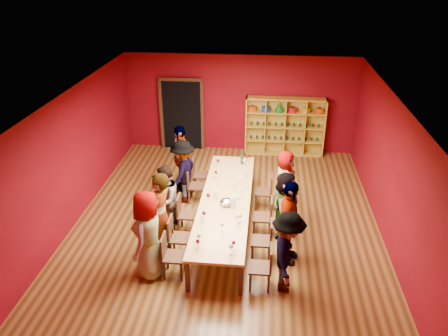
{
  "coord_description": "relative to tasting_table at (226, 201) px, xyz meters",
  "views": [
    {
      "loc": [
        0.81,
        -8.36,
        5.68
      ],
      "look_at": [
        -0.11,
        0.74,
        1.15
      ],
      "focal_mm": 35.0,
      "sensor_mm": 36.0,
      "label": 1
    }
  ],
  "objects": [
    {
      "name": "person_right_1",
      "position": [
        1.35,
        -1.06,
        0.2
      ],
      "size": [
        0.74,
        1.15,
        1.8
      ],
      "primitive_type": "imported",
      "rotation": [
        0.0,
        0.0,
        1.31
      ],
      "color": "silver",
      "rests_on": "ground"
    },
    {
      "name": "wine_glass_0",
      "position": [
        0.05,
        -1.24,
        0.19
      ],
      "size": [
        0.08,
        0.08,
        0.19
      ],
      "color": "white",
      "rests_on": "tasting_table"
    },
    {
      "name": "wine_glass_22",
      "position": [
        -0.34,
        0.83,
        0.19
      ],
      "size": [
        0.08,
        0.08,
        0.19
      ],
      "color": "white",
      "rests_on": "tasting_table"
    },
    {
      "name": "chair_person_left_4",
      "position": [
        -0.91,
        1.7,
        -0.2
      ],
      "size": [
        0.42,
        0.42,
        0.89
      ],
      "color": "#321B10",
      "rests_on": "ground"
    },
    {
      "name": "wine_glass_2",
      "position": [
        0.3,
        0.76,
        0.19
      ],
      "size": [
        0.08,
        0.08,
        0.19
      ],
      "color": "white",
      "rests_on": "tasting_table"
    },
    {
      "name": "tasting_table",
      "position": [
        0.0,
        0.0,
        0.0
      ],
      "size": [
        1.1,
        4.5,
        0.75
      ],
      "color": "tan",
      "rests_on": "ground"
    },
    {
      "name": "chair_person_right_2",
      "position": [
        0.91,
        -0.17,
        -0.2
      ],
      "size": [
        0.42,
        0.42,
        0.89
      ],
      "color": "#321B10",
      "rests_on": "ground"
    },
    {
      "name": "wine_glass_20",
      "position": [
        -0.34,
        -1.68,
        0.2
      ],
      "size": [
        0.08,
        0.08,
        0.21
      ],
      "color": "white",
      "rests_on": "tasting_table"
    },
    {
      "name": "chair_person_left_3",
      "position": [
        -0.91,
        1.1,
        -0.2
      ],
      "size": [
        0.42,
        0.42,
        0.89
      ],
      "color": "#321B10",
      "rests_on": "ground"
    },
    {
      "name": "chair_person_left_0",
      "position": [
        -0.91,
        -1.73,
        -0.2
      ],
      "size": [
        0.42,
        0.42,
        0.89
      ],
      "color": "#321B10",
      "rests_on": "ground"
    },
    {
      "name": "wine_glass_9",
      "position": [
        0.38,
        1.07,
        0.2
      ],
      "size": [
        0.08,
        0.08,
        0.2
      ],
      "color": "white",
      "rests_on": "tasting_table"
    },
    {
      "name": "person_right_0",
      "position": [
        1.31,
        -1.9,
        0.12
      ],
      "size": [
        0.53,
        1.09,
        1.63
      ],
      "primitive_type": "imported",
      "rotation": [
        0.0,
        0.0,
        1.48
      ],
      "color": "#567EB2",
      "rests_on": "ground"
    },
    {
      "name": "person_right_3",
      "position": [
        1.33,
        0.97,
        0.07
      ],
      "size": [
        0.63,
        0.84,
        1.53
      ],
      "primitive_type": "imported",
      "rotation": [
        0.0,
        0.0,
        1.24
      ],
      "color": "#4F5055",
      "rests_on": "ground"
    },
    {
      "name": "person_left_1",
      "position": [
        -1.21,
        -1.12,
        0.24
      ],
      "size": [
        0.65,
        0.79,
        1.88
      ],
      "primitive_type": "imported",
      "rotation": [
        0.0,
        0.0,
        -1.81
      ],
      "color": "beige",
      "rests_on": "ground"
    },
    {
      "name": "chair_person_right_0",
      "position": [
        0.91,
        -1.9,
        -0.2
      ],
      "size": [
        0.42,
        0.42,
        0.89
      ],
      "color": "#321B10",
      "rests_on": "ground"
    },
    {
      "name": "wine_glass_17",
      "position": [
        -0.0,
        -0.51,
        0.19
      ],
      "size": [
        0.08,
        0.08,
        0.2
      ],
      "color": "white",
      "rests_on": "tasting_table"
    },
    {
      "name": "room_shell",
      "position": [
        0.0,
        0.0,
        0.8
      ],
      "size": [
        7.1,
        9.1,
        3.04
      ],
      "color": "#573417",
      "rests_on": "ground"
    },
    {
      "name": "wine_glass_1",
      "position": [
        0.32,
        0.15,
        0.19
      ],
      "size": [
        0.08,
        0.08,
        0.19
      ],
      "color": "white",
      "rests_on": "tasting_table"
    },
    {
      "name": "wine_glass_7",
      "position": [
        0.31,
        1.71,
        0.2
      ],
      "size": [
        0.08,
        0.08,
        0.2
      ],
      "color": "white",
      "rests_on": "tasting_table"
    },
    {
      "name": "wine_glass_21",
      "position": [
        0.17,
        0.45,
        0.19
      ],
      "size": [
        0.08,
        0.08,
        0.19
      ],
      "color": "white",
      "rests_on": "tasting_table"
    },
    {
      "name": "wine_glass_15",
      "position": [
        0.37,
        1.96,
        0.2
      ],
      "size": [
        0.08,
        0.08,
        0.21
      ],
      "color": "white",
      "rests_on": "tasting_table"
    },
    {
      "name": "person_left_0",
      "position": [
        -1.29,
        -1.73,
        0.2
      ],
      "size": [
        0.6,
        0.94,
        1.8
      ],
      "primitive_type": "imported",
      "rotation": [
        0.0,
        0.0,
        -1.72
      ],
      "color": "pink",
      "rests_on": "ground"
    },
    {
      "name": "wine_glass_12",
      "position": [
        -0.36,
        1.78,
        0.19
      ],
      "size": [
        0.08,
        0.08,
        0.19
      ],
      "color": "white",
      "rests_on": "tasting_table"
    },
    {
      "name": "wine_glass_23",
      "position": [
        0.31,
        -0.95,
        0.2
      ],
      "size": [
        0.08,
        0.08,
        0.2
      ],
      "color": "white",
      "rests_on": "tasting_table"
    },
    {
      "name": "wine_glass_11",
      "position": [
        -0.33,
        0.98,
        0.19
      ],
      "size": [
        0.08,
        0.08,
        0.2
      ],
      "color": "white",
      "rests_on": "tasting_table"
    },
    {
      "name": "chair_person_right_1",
      "position": [
        0.91,
        -1.06,
        -0.2
      ],
      "size": [
        0.42,
        0.42,
        0.89
      ],
      "color": "#321B10",
      "rests_on": "ground"
    },
    {
      "name": "shelving_unit",
      "position": [
        1.4,
        4.32,
        0.28
      ],
      "size": [
        2.4,
        0.4,
        1.8
      ],
      "color": "#B69329",
      "rests_on": "ground"
    },
    {
      "name": "person_left_2",
      "position": [
        -1.31,
        -0.24,
        0.1
      ],
      "size": [
        0.53,
        0.82,
        1.59
      ],
      "primitive_type": "imported",
      "rotation": [
        0.0,
        0.0,
        -1.71
      ],
      "color": "#5A83BB",
      "rests_on": "ground"
    },
    {
      "name": "person_left_3",
      "position": [
        -1.16,
        1.1,
        0.12
      ],
      "size": [
        0.68,
        1.13,
        1.64
      ],
      "primitive_type": "imported",
      "rotation": [
        0.0,
        0.0,
        -1.82
      ],
      "color": "pink",
      "rests_on": "ground"
    },
    {
      "name": "person_left_4",
      "position": [
        -1.33,
        1.7,
        0.2
      ],
      "size": [
        0.86,
        1.15,
        1.79
      ],
      "primitive_type": "imported",
      "rotation": [
        0.0,
        0.0,
        -1.15
      ],
      "color": "silver",
      "rests_on": "ground"
    },
    {
      "name": "chair_person_right_3",
      "position": [
        0.91,
        0.97,
        -0.2
      ],
      "size": [
        0.42,
        0.42,
        0.89
      ],
      "color": "#321B10",
      "rests_on": "ground"
    },
    {
      "name": "spittoon_bowl",
      "position": [
        0.05,
        -0.25,
        0.12
      ],
      "size": [
        0.3,
        0.3,
        0.16
      ],
      "primitive_type": "ellipsoid",
      "color": "#B4B6BB",
      "rests_on": "tasting_table"
    },
    {
      "name": "wine_glass_8",
      "position": [
        -0.34,
        0.16,
        0.2
      ],
      "size": [
        0.08,
        0.08,
        0.2
      ],
      "color": "white",
      "rests_on": "tasting_table"
    },
    {
      "name": "wine_glass_13",
      "position": [
        0.3,
        -0.2,
        0.21
      ],
      "size": [
        0.09,
        0.09,
        0.22
      ],
      "color": "white",
      "rests_on": "tasting_table"
    },
    {
      "name": "wine_glass_6",
      "position": [
        0.29,
        -1.95,
        0.21
      ],
      "size": [
        0.09,
        0.09,
        0.22
      ],
      "color": "white",
      "rests_on": "tasting_table"
    },
    {
      "name": "carafe_b",
      "position": [
        0.19,
        -0.35,
        0.18
      ],
      "size": [
        0.12,
        0.12,
        0.29
      ],
      "color": "white",
      "rests_on": "tasting_table"
    },
    {
      "name": "wine_glass_3",
      "position": [
        -0.35,
        1.64,
        0.2
      ],
      "size": [
        0.08,
        0.08,
        0.2
      ],
      "color": "white",
      "rests_on": "tasting_table"
    },
    {
      "name": "doorway",
      "position": [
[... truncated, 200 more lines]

